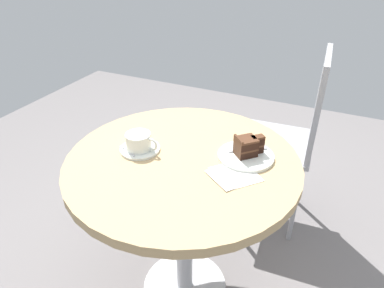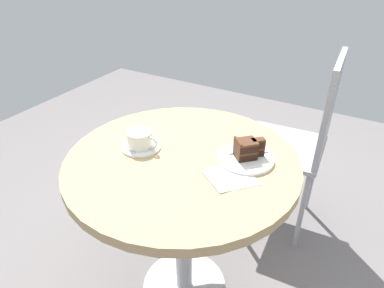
{
  "view_description": "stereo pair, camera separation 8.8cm",
  "coord_description": "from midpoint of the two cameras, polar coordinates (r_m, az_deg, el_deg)",
  "views": [
    {
      "loc": [
        0.44,
        -0.88,
        1.36
      ],
      "look_at": [
        0.02,
        0.04,
        0.74
      ],
      "focal_mm": 32.0,
      "sensor_mm": 36.0,
      "label": 1
    },
    {
      "loc": [
        0.52,
        -0.84,
        1.36
      ],
      "look_at": [
        0.02,
        0.04,
        0.74
      ],
      "focal_mm": 32.0,
      "sensor_mm": 36.0,
      "label": 2
    }
  ],
  "objects": [
    {
      "name": "cake_slice",
      "position": [
        1.18,
        11.34,
        -0.82
      ],
      "size": [
        0.1,
        0.1,
        0.07
      ],
      "rotation": [
        0.0,
        0.0,
        0.78
      ],
      "color": "black",
      "rests_on": "cake_plate"
    },
    {
      "name": "teaspoon",
      "position": [
        1.25,
        -8.76,
        -0.43
      ],
      "size": [
        0.09,
        0.05,
        0.0
      ],
      "rotation": [
        0.0,
        0.0,
        2.69
      ],
      "color": "silver",
      "rests_on": "saucer"
    },
    {
      "name": "napkin",
      "position": [
        1.11,
        8.62,
        -5.46
      ],
      "size": [
        0.19,
        0.19,
        0.0
      ],
      "rotation": [
        0.0,
        0.0,
        3.97
      ],
      "color": "silver",
      "rests_on": "cafe_table"
    },
    {
      "name": "fork",
      "position": [
        1.22,
        12.2,
        -1.3
      ],
      "size": [
        0.12,
        0.1,
        0.0
      ],
      "rotation": [
        0.0,
        0.0,
        0.65
      ],
      "color": "silver",
      "rests_on": "cake_plate"
    },
    {
      "name": "ground_plane",
      "position": [
        1.69,
        0.34,
        -22.77
      ],
      "size": [
        4.4,
        4.4,
        0.01
      ],
      "primitive_type": "cube",
      "color": "slate",
      "rests_on": "ground"
    },
    {
      "name": "saucer",
      "position": [
        1.25,
        -6.45,
        -0.48
      ],
      "size": [
        0.14,
        0.14,
        0.01
      ],
      "color": "silver",
      "rests_on": "cafe_table"
    },
    {
      "name": "coffee_cup",
      "position": [
        1.23,
        -6.6,
        0.82
      ],
      "size": [
        0.12,
        0.09,
        0.06
      ],
      "color": "silver",
      "rests_on": "saucer"
    },
    {
      "name": "cake_plate",
      "position": [
        1.2,
        11.02,
        -2.44
      ],
      "size": [
        0.2,
        0.2,
        0.01
      ],
      "color": "silver",
      "rests_on": "cafe_table"
    },
    {
      "name": "cafe_table",
      "position": [
        1.25,
        0.43,
        -6.6
      ],
      "size": [
        0.82,
        0.82,
        0.7
      ],
      "color": "tan",
      "rests_on": "ground"
    },
    {
      "name": "cafe_chair",
      "position": [
        1.72,
        19.55,
        1.52
      ],
      "size": [
        0.4,
        0.4,
        0.94
      ],
      "rotation": [
        0.0,
        0.0,
        4.78
      ],
      "color": "#9E9EA3",
      "rests_on": "ground"
    }
  ]
}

